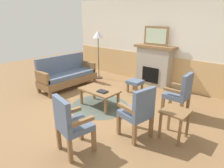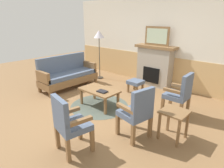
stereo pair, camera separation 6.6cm
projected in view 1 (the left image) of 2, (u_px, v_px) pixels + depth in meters
The scene contains 14 objects.
ground_plane at pixel (102, 109), 4.65m from camera, with size 14.00×14.00×0.00m, color olive.
wall_back at pixel (159, 44), 6.05m from camera, with size 7.20×0.14×2.70m.
fireplace at pixel (154, 65), 6.09m from camera, with size 1.30×0.44×1.28m.
framed_picture at pixel (156, 36), 5.79m from camera, with size 0.80×0.04×0.56m.
couch at pixel (67, 75), 5.97m from camera, with size 0.70×1.80×0.98m.
coffee_table at pixel (99, 91), 4.69m from camera, with size 0.96×0.56×0.44m.
round_rug at pixel (100, 106), 4.82m from camera, with size 1.44×1.44×0.01m, color #4C564C.
book_on_table at pixel (103, 91), 4.50m from camera, with size 0.23×0.17×0.03m, color black.
footstool at pixel (135, 83), 5.62m from camera, with size 0.40×0.40×0.36m.
armchair_near_fireplace at pixel (138, 111), 3.40m from camera, with size 0.56×0.56×0.98m.
armchair_by_window_left at pixel (180, 92), 4.22m from camera, with size 0.50×0.50×0.98m.
armchair_front_left at pixel (71, 123), 3.01m from camera, with size 0.56×0.56×0.98m.
side_table at pixel (175, 116), 3.41m from camera, with size 0.44×0.44×0.55m.
floor_lamp_by_couch at pixel (98, 37), 6.54m from camera, with size 0.36×0.36×1.68m.
Camera 1 is at (2.95, -2.98, 2.10)m, focal length 30.90 mm.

